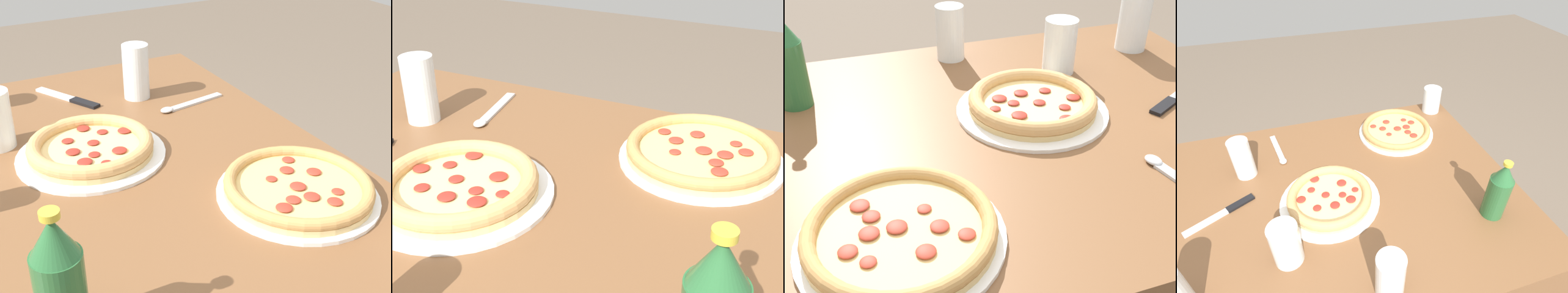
{
  "view_description": "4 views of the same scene",
  "coord_description": "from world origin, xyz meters",
  "views": [
    {
      "loc": [
        0.97,
        -0.33,
        1.32
      ],
      "look_at": [
        0.12,
        0.13,
        0.81
      ],
      "focal_mm": 50.0,
      "sensor_mm": 36.0,
      "label": 1
    },
    {
      "loc": [
        0.48,
        -0.65,
        1.25
      ],
      "look_at": [
        0.13,
        0.1,
        0.81
      ],
      "focal_mm": 50.0,
      "sensor_mm": 36.0,
      "label": 2
    },
    {
      "loc": [
        0.35,
        0.8,
        1.26
      ],
      "look_at": [
        0.13,
        0.14,
        0.8
      ],
      "focal_mm": 45.0,
      "sensor_mm": 36.0,
      "label": 3
    },
    {
      "loc": [
        -0.12,
        -0.71,
        1.5
      ],
      "look_at": [
        0.15,
        0.14,
        0.79
      ],
      "focal_mm": 28.0,
      "sensor_mm": 36.0,
      "label": 4
    }
  ],
  "objects": [
    {
      "name": "pizza_pepperoni",
      "position": [
        0.29,
        0.26,
        0.76
      ],
      "size": [
        0.31,
        0.31,
        0.04
      ],
      "color": "white",
      "rests_on": "table"
    },
    {
      "name": "pizza_veggie",
      "position": [
        -0.05,
        -0.03,
        0.76
      ],
      "size": [
        0.32,
        0.32,
        0.04
      ],
      "color": "white",
      "rests_on": "table"
    },
    {
      "name": "glass_lemonade",
      "position": [
        -0.31,
        0.19,
        0.81
      ],
      "size": [
        0.07,
        0.07,
        0.15
      ],
      "color": "white",
      "rests_on": "table"
    },
    {
      "name": "spoon",
      "position": [
        -0.19,
        0.27,
        0.75
      ],
      "size": [
        0.06,
        0.2,
        0.01
      ],
      "color": "silver",
      "rests_on": "table"
    }
  ]
}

